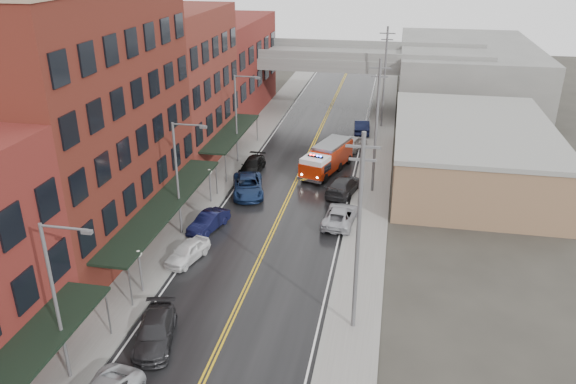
{
  "coord_description": "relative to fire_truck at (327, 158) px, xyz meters",
  "views": [
    {
      "loc": [
        8.57,
        -12.09,
        20.6
      ],
      "look_at": [
        1.01,
        26.89,
        3.0
      ],
      "focal_mm": 35.0,
      "sensor_mm": 36.0,
      "label": 1
    }
  ],
  "objects": [
    {
      "name": "overpass",
      "position": [
        -2.49,
        22.95,
        4.5
      ],
      "size": [
        40.0,
        10.0,
        7.5
      ],
      "color": "slate",
      "rests_on": "ground"
    },
    {
      "name": "street_lamp_0",
      "position": [
        -9.04,
        -31.05,
        3.7
      ],
      "size": [
        2.64,
        0.22,
        9.0
      ],
      "color": "#59595B",
      "rests_on": "ground"
    },
    {
      "name": "parked_car_right_0",
      "position": [
        2.51,
        -10.85,
        -0.78
      ],
      "size": [
        2.79,
        5.29,
        1.42
      ],
      "primitive_type": "imported",
      "rotation": [
        0.0,
        0.0,
        3.05
      ],
      "color": "#A2A4AA",
      "rests_on": "ground"
    },
    {
      "name": "parked_car_left_3",
      "position": [
        -6.09,
        -27.51,
        -0.77
      ],
      "size": [
        3.12,
        5.27,
        1.43
      ],
      "primitive_type": "imported",
      "rotation": [
        0.0,
        0.0,
        0.24
      ],
      "color": "#242426",
      "rests_on": "ground"
    },
    {
      "name": "right_far_block",
      "position": [
        15.51,
        30.95,
        2.51
      ],
      "size": [
        18.0,
        30.0,
        8.0
      ],
      "primitive_type": "cube",
      "color": "slate",
      "rests_on": "ground"
    },
    {
      "name": "curb_left",
      "position": [
        -8.14,
        -9.05,
        -1.41
      ],
      "size": [
        0.3,
        160.0,
        0.15
      ],
      "primitive_type": "cube",
      "color": "gray",
      "rests_on": "ground"
    },
    {
      "name": "brick_building_b",
      "position": [
        -15.79,
        -16.05,
        7.51
      ],
      "size": [
        9.0,
        20.0,
        18.0
      ],
      "primitive_type": "cube",
      "color": "maroon",
      "rests_on": "ground"
    },
    {
      "name": "parked_car_left_7",
      "position": [
        -7.13,
        -1.44,
        -0.8
      ],
      "size": [
        1.96,
        4.74,
        1.37
      ],
      "primitive_type": "imported",
      "rotation": [
        0.0,
        0.0,
        -0.01
      ],
      "color": "black",
      "rests_on": "ground"
    },
    {
      "name": "fire_truck",
      "position": [
        0.0,
        0.0,
        0.0
      ],
      "size": [
        4.7,
        7.89,
        2.75
      ],
      "rotation": [
        0.0,
        0.0,
        -0.31
      ],
      "color": "#941D06",
      "rests_on": "ground"
    },
    {
      "name": "road",
      "position": [
        -2.49,
        -9.05,
        -1.48
      ],
      "size": [
        11.0,
        160.0,
        0.02
      ],
      "primitive_type": "cube",
      "color": "black",
      "rests_on": "ground"
    },
    {
      "name": "parked_car_right_2",
      "position": [
        1.97,
        7.15,
        -0.71
      ],
      "size": [
        3.19,
        4.93,
        1.56
      ],
      "primitive_type": "imported",
      "rotation": [
        0.0,
        0.0,
        2.82
      ],
      "color": "silver",
      "rests_on": "ground"
    },
    {
      "name": "street_lamp_2",
      "position": [
        -9.04,
        0.95,
        3.7
      ],
      "size": [
        2.64,
        0.22,
        9.0
      ],
      "color": "#59595B",
      "rests_on": "ground"
    },
    {
      "name": "tan_building",
      "position": [
        13.51,
        0.95,
        1.01
      ],
      "size": [
        14.0,
        22.0,
        5.0
      ],
      "primitive_type": "cube",
      "color": "#876149",
      "rests_on": "ground"
    },
    {
      "name": "awning_2",
      "position": [
        -9.98,
        1.45,
        1.5
      ],
      "size": [
        2.6,
        13.0,
        3.09
      ],
      "color": "black",
      "rests_on": "ground"
    },
    {
      "name": "sidewalk_right",
      "position": [
        4.81,
        -9.05,
        -1.41
      ],
      "size": [
        3.0,
        160.0,
        0.15
      ],
      "primitive_type": "cube",
      "color": "slate",
      "rests_on": "ground"
    },
    {
      "name": "utility_pole_0",
      "position": [
        4.71,
        -24.05,
        4.82
      ],
      "size": [
        1.8,
        0.24,
        12.0
      ],
      "color": "#59595B",
      "rests_on": "ground"
    },
    {
      "name": "awning_1",
      "position": [
        -9.98,
        -16.05,
        1.5
      ],
      "size": [
        2.6,
        18.0,
        3.09
      ],
      "color": "black",
      "rests_on": "ground"
    },
    {
      "name": "globe_lamp_1",
      "position": [
        -8.89,
        -23.05,
        0.82
      ],
      "size": [
        0.44,
        0.44,
        3.12
      ],
      "color": "#59595B",
      "rests_on": "ground"
    },
    {
      "name": "utility_pole_1",
      "position": [
        4.71,
        -4.05,
        4.82
      ],
      "size": [
        1.8,
        0.24,
        12.0
      ],
      "color": "#59595B",
      "rests_on": "ground"
    },
    {
      "name": "parked_car_right_3",
      "position": [
        2.51,
        13.15,
        -0.68
      ],
      "size": [
        2.15,
        5.06,
        1.62
      ],
      "primitive_type": "imported",
      "rotation": [
        0.0,
        0.0,
        3.23
      ],
      "color": "black",
      "rests_on": "ground"
    },
    {
      "name": "utility_pole_2",
      "position": [
        4.71,
        15.95,
        4.82
      ],
      "size": [
        1.8,
        0.24,
        12.0
      ],
      "color": "#59595B",
      "rests_on": "ground"
    },
    {
      "name": "sidewalk_left",
      "position": [
        -9.79,
        -9.05,
        -1.41
      ],
      "size": [
        3.0,
        160.0,
        0.15
      ],
      "primitive_type": "cube",
      "color": "slate",
      "rests_on": "ground"
    },
    {
      "name": "brick_building_far",
      "position": [
        -15.79,
        18.95,
        4.51
      ],
      "size": [
        9.0,
        20.0,
        12.0
      ],
      "primitive_type": "cube",
      "color": "maroon",
      "rests_on": "ground"
    },
    {
      "name": "parked_car_left_4",
      "position": [
        -7.48,
        -18.62,
        -0.8
      ],
      "size": [
        2.62,
        4.33,
        1.38
      ],
      "primitive_type": "imported",
      "rotation": [
        0.0,
        0.0,
        -0.26
      ],
      "color": "white",
      "rests_on": "ground"
    },
    {
      "name": "street_lamp_1",
      "position": [
        -9.04,
        -15.05,
        3.7
      ],
      "size": [
        2.64,
        0.22,
        9.0
      ],
      "color": "#59595B",
      "rests_on": "ground"
    },
    {
      "name": "parked_car_left_5",
      "position": [
        -7.49,
        -13.86,
        -0.79
      ],
      "size": [
        2.55,
        4.45,
        1.39
      ],
      "primitive_type": "imported",
      "rotation": [
        0.0,
        0.0,
        -0.27
      ],
      "color": "black",
      "rests_on": "ground"
    },
    {
      "name": "curb_right",
      "position": [
        3.16,
        -9.05,
        -1.41
      ],
      "size": [
        0.3,
        160.0,
        0.15
      ],
      "primitive_type": "cube",
      "color": "gray",
      "rests_on": "ground"
    },
    {
      "name": "brick_building_c",
      "position": [
        -15.79,
        1.45,
        6.01
      ],
      "size": [
        9.0,
        15.0,
        15.0
      ],
      "primitive_type": "cube",
      "color": "maroon",
      "rests_on": "ground"
    },
    {
      "name": "globe_lamp_2",
      "position": [
        -8.89,
        -9.05,
        0.82
      ],
      "size": [
        0.44,
        0.44,
        3.12
      ],
      "color": "#59595B",
      "rests_on": "ground"
    },
    {
      "name": "parked_car_right_1",
      "position": [
        2.21,
        -4.85,
        -0.72
      ],
      "size": [
        3.38,
        5.66,
        1.54
      ],
      "primitive_type": "imported",
      "rotation": [
        0.0,
        0.0,
        2.89
      ],
      "color": "#252528",
      "rests_on": "ground"
    },
    {
      "name": "parked_car_left_6",
      "position": [
        -6.2,
        -6.63,
        -0.7
      ],
      "size": [
        4.09,
        6.2,
        1.58
      ],
      "primitive_type": "imported",
      "rotation": [
        0.0,
        0.0,
        0.28
      ],
      "color": "#14274E",
      "rests_on": "ground"
    }
  ]
}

